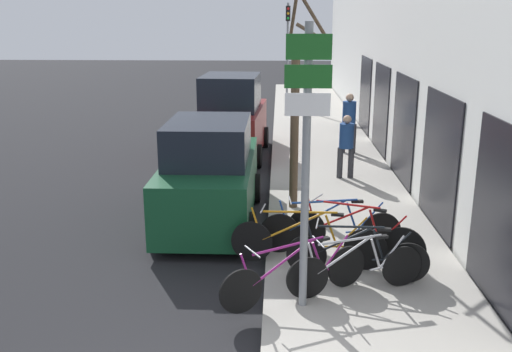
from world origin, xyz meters
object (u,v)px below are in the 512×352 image
at_px(bicycle_3, 308,242).
at_px(parked_car_0, 210,176).
at_px(bicycle_2, 357,255).
at_px(traffic_light, 288,41).
at_px(street_tree, 296,114).
at_px(parked_car_1, 232,120).
at_px(bicycle_5, 330,229).
at_px(bicycle_4, 353,235).
at_px(bicycle_1, 356,268).
at_px(pedestrian_near, 346,142).
at_px(bicycle_0, 296,274).
at_px(signpost, 306,155).
at_px(pedestrian_far, 349,119).

height_order(bicycle_3, parked_car_0, parked_car_0).
bearing_deg(bicycle_2, traffic_light, 11.02).
bearing_deg(street_tree, bicycle_3, -87.44).
bearing_deg(parked_car_1, bicycle_5, -70.08).
height_order(bicycle_3, bicycle_4, bicycle_4).
xyz_separation_m(bicycle_1, pedestrian_near, (0.53, 6.21, 0.54)).
height_order(bicycle_0, bicycle_4, bicycle_4).
relative_size(signpost, bicycle_5, 1.58).
bearing_deg(pedestrian_near, parked_car_1, -42.84).
height_order(parked_car_0, traffic_light, traffic_light).
relative_size(parked_car_1, pedestrian_far, 2.43).
height_order(bicycle_0, pedestrian_near, pedestrian_near).
bearing_deg(pedestrian_near, bicycle_0, 77.23).
height_order(parked_car_0, parked_car_1, parked_car_1).
xyz_separation_m(bicycle_3, traffic_light, (-0.13, 17.21, 2.48)).
bearing_deg(bicycle_4, bicycle_2, -154.97).
distance_m(parked_car_1, pedestrian_far, 3.47).
bearing_deg(signpost, parked_car_1, 100.59).
height_order(bicycle_1, parked_car_1, parked_car_1).
distance_m(bicycle_2, parked_car_0, 3.87).
height_order(bicycle_2, bicycle_5, bicycle_5).
bearing_deg(bicycle_4, signpost, 179.35).
bearing_deg(traffic_light, parked_car_1, -100.95).
height_order(bicycle_2, street_tree, street_tree).
relative_size(bicycle_0, parked_car_1, 0.49).
relative_size(bicycle_4, traffic_light, 0.48).
xyz_separation_m(bicycle_1, traffic_light, (-0.79, 18.11, 2.51)).
distance_m(bicycle_0, bicycle_1, 0.91).
xyz_separation_m(signpost, parked_car_0, (-1.73, 3.73, -1.35)).
bearing_deg(bicycle_0, bicycle_3, -40.03).
relative_size(signpost, bicycle_1, 1.89).
bearing_deg(bicycle_1, traffic_light, -14.89).
height_order(signpost, pedestrian_far, signpost).
height_order(signpost, traffic_light, traffic_light).
height_order(bicycle_2, pedestrian_far, pedestrian_far).
distance_m(bicycle_1, pedestrian_far, 9.09).
relative_size(bicycle_3, pedestrian_near, 1.58).
bearing_deg(signpost, bicycle_2, 46.25).
bearing_deg(street_tree, bicycle_1, -78.54).
height_order(bicycle_3, pedestrian_near, pedestrian_near).
relative_size(bicycle_1, pedestrian_far, 1.16).
xyz_separation_m(bicycle_3, street_tree, (-0.14, 3.02, 1.59)).
relative_size(bicycle_1, parked_car_0, 0.48).
height_order(bicycle_4, street_tree, street_tree).
bearing_deg(pedestrian_near, street_tree, 59.35).
height_order(bicycle_3, traffic_light, traffic_light).
xyz_separation_m(signpost, parked_car_1, (-1.77, 9.45, -1.22)).
relative_size(bicycle_1, bicycle_2, 0.94).
bearing_deg(bicycle_5, signpost, 159.98).
bearing_deg(bicycle_1, pedestrian_near, -22.30).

